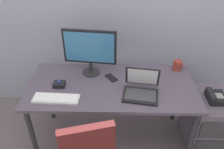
# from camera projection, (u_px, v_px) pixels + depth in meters

# --- Properties ---
(ground_plane) EXTENTS (8.00, 8.00, 0.00)m
(ground_plane) POSITION_uv_depth(u_px,v_px,m) (112.00, 137.00, 2.64)
(ground_plane) COLOR slate
(desk) EXTENTS (1.62, 0.76, 0.76)m
(desk) POSITION_uv_depth(u_px,v_px,m) (112.00, 91.00, 2.26)
(desk) COLOR #504657
(desk) RESTS_ON ground
(file_cabinet) EXTENTS (0.42, 0.53, 0.60)m
(file_cabinet) POSITION_uv_depth(u_px,v_px,m) (208.00, 120.00, 2.46)
(file_cabinet) COLOR #5E5364
(file_cabinet) RESTS_ON ground
(desk_phone) EXTENTS (0.17, 0.20, 0.09)m
(desk_phone) POSITION_uv_depth(u_px,v_px,m) (216.00, 97.00, 2.25)
(desk_phone) COLOR black
(desk_phone) RESTS_ON file_cabinet
(monitor_main) EXTENTS (0.52, 0.18, 0.47)m
(monitor_main) POSITION_uv_depth(u_px,v_px,m) (90.00, 49.00, 2.23)
(monitor_main) COLOR #262628
(monitor_main) RESTS_ON desk
(keyboard) EXTENTS (0.42, 0.16, 0.03)m
(keyboard) POSITION_uv_depth(u_px,v_px,m) (56.00, 99.00, 2.03)
(keyboard) COLOR silver
(keyboard) RESTS_ON desk
(laptop) EXTENTS (0.35, 0.33, 0.23)m
(laptop) POSITION_uv_depth(u_px,v_px,m) (141.00, 89.00, 2.08)
(laptop) COLOR black
(laptop) RESTS_ON desk
(trackball_mouse) EXTENTS (0.11, 0.09, 0.07)m
(trackball_mouse) POSITION_uv_depth(u_px,v_px,m) (59.00, 84.00, 2.19)
(trackball_mouse) COLOR black
(trackball_mouse) RESTS_ON desk
(coffee_mug) EXTENTS (0.10, 0.09, 0.10)m
(coffee_mug) POSITION_uv_depth(u_px,v_px,m) (177.00, 65.00, 2.41)
(coffee_mug) COLOR maroon
(coffee_mug) RESTS_ON desk
(cell_phone) EXTENTS (0.14, 0.15, 0.01)m
(cell_phone) POSITION_uv_depth(u_px,v_px,m) (111.00, 78.00, 2.31)
(cell_phone) COLOR black
(cell_phone) RESTS_ON desk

